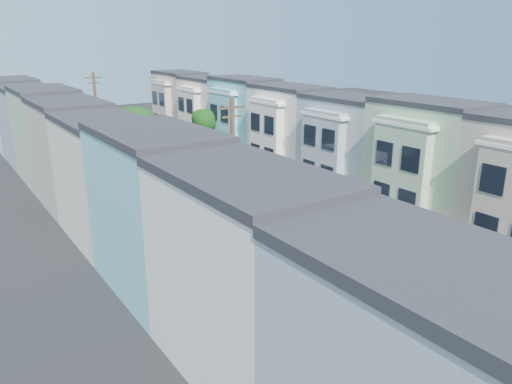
{
  "coord_description": "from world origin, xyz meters",
  "views": [
    {
      "loc": [
        -20.82,
        -22.02,
        13.37
      ],
      "look_at": [
        -0.81,
        7.78,
        2.2
      ],
      "focal_mm": 35.0,
      "sensor_mm": 36.0,
      "label": 1
    }
  ],
  "objects": [
    {
      "name": "townhouse_row_left",
      "position": [
        -11.15,
        15.0,
        0.0
      ],
      "size": [
        5.0,
        70.0,
        8.5
      ],
      "primitive_type": "cube",
      "color": "#97A2A7",
      "rests_on": "ground"
    },
    {
      "name": "tree_d",
      "position": [
        -6.3,
        17.81,
        5.56
      ],
      "size": [
        4.7,
        4.7,
        7.94
      ],
      "color": "black",
      "rests_on": "ground"
    },
    {
      "name": "road_slab",
      "position": [
        0.0,
        15.0,
        0.01
      ],
      "size": [
        12.0,
        70.0,
        0.02
      ],
      "primitive_type": "cube",
      "color": "black",
      "rests_on": "ground"
    },
    {
      "name": "parked_right_d",
      "position": [
        4.9,
        27.28,
        0.62
      ],
      "size": [
        2.11,
        4.46,
        1.23
      ],
      "primitive_type": "imported",
      "rotation": [
        0.0,
        0.0,
        -0.01
      ],
      "color": "#121035",
      "rests_on": "ground"
    },
    {
      "name": "curb_left",
      "position": [
        -6.05,
        15.0,
        0.07
      ],
      "size": [
        0.3,
        70.0,
        0.15
      ],
      "primitive_type": "cube",
      "color": "gray",
      "rests_on": "ground"
    },
    {
      "name": "centerline",
      "position": [
        0.0,
        15.0,
        0.0
      ],
      "size": [
        0.12,
        70.0,
        0.01
      ],
      "primitive_type": "cube",
      "color": "gold",
      "rests_on": "ground"
    },
    {
      "name": "utility_pole_near",
      "position": [
        -6.3,
        2.0,
        5.15
      ],
      "size": [
        1.6,
        0.26,
        10.0
      ],
      "color": "#42301E",
      "rests_on": "ground"
    },
    {
      "name": "parked_right_a",
      "position": [
        4.9,
        -8.1,
        0.74
      ],
      "size": [
        2.5,
        5.09,
        1.48
      ],
      "primitive_type": "imported",
      "rotation": [
        0.0,
        0.0,
        0.09
      ],
      "color": "#444748",
      "rests_on": "ground"
    },
    {
      "name": "sidewalk_right",
      "position": [
        7.35,
        15.0,
        0.07
      ],
      "size": [
        2.6,
        70.0,
        0.15
      ],
      "primitive_type": "cube",
      "color": "gray",
      "rests_on": "ground"
    },
    {
      "name": "parked_right_c",
      "position": [
        4.9,
        19.2,
        0.62
      ],
      "size": [
        1.59,
        3.86,
        1.24
      ],
      "primitive_type": "imported",
      "rotation": [
        0.0,
        0.0,
        -0.03
      ],
      "color": "black",
      "rests_on": "ground"
    },
    {
      "name": "tree_b",
      "position": [
        -6.3,
        -4.04,
        5.15
      ],
      "size": [
        4.66,
        4.66,
        7.51
      ],
      "color": "black",
      "rests_on": "ground"
    },
    {
      "name": "parked_left_d",
      "position": [
        -4.9,
        10.52,
        0.73
      ],
      "size": [
        1.92,
        4.52,
        1.47
      ],
      "primitive_type": "imported",
      "rotation": [
        0.0,
        0.0,
        -0.08
      ],
      "color": "black",
      "rests_on": "ground"
    },
    {
      "name": "townhouse_row_right",
      "position": [
        11.15,
        15.0,
        0.0
      ],
      "size": [
        5.0,
        70.0,
        8.5
      ],
      "primitive_type": "cube",
      "color": "#97A2A7",
      "rests_on": "ground"
    },
    {
      "name": "tree_e",
      "position": [
        -6.3,
        31.05,
        4.61
      ],
      "size": [
        4.7,
        4.7,
        6.98
      ],
      "color": "black",
      "rests_on": "ground"
    },
    {
      "name": "lead_sedan",
      "position": [
        2.67,
        22.26,
        0.63
      ],
      "size": [
        1.78,
        3.93,
        1.27
      ],
      "primitive_type": "imported",
      "rotation": [
        0.0,
        0.0,
        0.12
      ],
      "color": "black",
      "rests_on": "ground"
    },
    {
      "name": "ground",
      "position": [
        0.0,
        0.0,
        0.0
      ],
      "size": [
        160.0,
        160.0,
        0.0
      ],
      "primitive_type": "plane",
      "color": "black",
      "rests_on": "ground"
    },
    {
      "name": "parked_right_b",
      "position": [
        4.9,
        -3.15,
        0.75
      ],
      "size": [
        1.83,
        4.58,
        1.5
      ],
      "primitive_type": "imported",
      "rotation": [
        0.0,
        0.0,
        -0.06
      ],
      "color": "silver",
      "rests_on": "ground"
    },
    {
      "name": "sidewalk_left",
      "position": [
        -7.35,
        15.0,
        0.07
      ],
      "size": [
        2.6,
        70.0,
        0.15
      ],
      "primitive_type": "cube",
      "color": "gray",
      "rests_on": "ground"
    },
    {
      "name": "parked_left_c",
      "position": [
        -4.9,
        2.22,
        0.69
      ],
      "size": [
        2.12,
        4.66,
        1.38
      ],
      "primitive_type": "imported",
      "rotation": [
        0.0,
        0.0,
        0.04
      ],
      "color": "#A1A7AE",
      "rests_on": "ground"
    },
    {
      "name": "curb_right",
      "position": [
        6.05,
        15.0,
        0.07
      ],
      "size": [
        0.3,
        70.0,
        0.15
      ],
      "primitive_type": "cube",
      "color": "gray",
      "rests_on": "ground"
    },
    {
      "name": "tree_far_r",
      "position": [
        6.89,
        30.2,
        3.8
      ],
      "size": [
        2.9,
        2.9,
        5.3
      ],
      "color": "black",
      "rests_on": "ground"
    },
    {
      "name": "utility_pole_far",
      "position": [
        -6.3,
        28.0,
        5.15
      ],
      "size": [
        1.6,
        0.26,
        10.0
      ],
      "color": "#42301E",
      "rests_on": "ground"
    },
    {
      "name": "fedex_truck",
      "position": [
        2.15,
        11.8,
        1.78
      ],
      "size": [
        2.55,
        6.63,
        3.18
      ],
      "rotation": [
        0.0,
        0.0,
        0.06
      ],
      "color": "silver",
      "rests_on": "ground"
    },
    {
      "name": "parked_left_b",
      "position": [
        -4.9,
        -7.29,
        0.61
      ],
      "size": [
        1.72,
        3.85,
        1.22
      ],
      "primitive_type": "imported",
      "rotation": [
        0.0,
        0.0,
        -0.08
      ],
      "color": "#121D42",
      "rests_on": "ground"
    },
    {
      "name": "tree_c",
      "position": [
        -6.3,
        5.59,
        4.84
      ],
      "size": [
        4.7,
        4.7,
        7.21
      ],
      "color": "black",
      "rests_on": "ground"
    }
  ]
}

